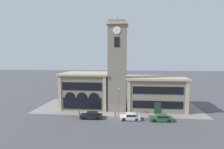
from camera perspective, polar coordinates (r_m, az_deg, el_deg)
ground_plane at (r=38.11m, az=1.20°, el=-13.75°), size 300.00×300.00×0.00m
sidewalk_kerb at (r=44.91m, az=1.94°, el=-10.71°), size 39.68×14.32×0.15m
clock_tower at (r=41.15m, az=1.79°, el=2.64°), size 4.90×4.90×22.20m
town_hall_left_wing at (r=45.59m, az=-8.22°, el=-4.90°), size 12.04×10.05×8.81m
town_hall_right_wing at (r=44.80m, az=13.77°, el=-5.74°), size 14.14×10.05×7.94m
parked_car_near at (r=37.35m, az=-6.68°, el=-13.03°), size 4.60×2.18×1.36m
parked_car_mid at (r=36.54m, az=5.96°, el=-13.47°), size 4.18×2.12×1.33m
parked_car_far at (r=37.09m, az=15.69°, el=-13.40°), size 4.67×2.19×1.26m
street_lamp at (r=37.58m, az=2.20°, el=-7.56°), size 0.36×0.36×6.02m
bollard at (r=38.28m, az=1.05°, el=-12.61°), size 0.18×0.18×1.06m
fire_hydrant at (r=39.67m, az=-10.65°, el=-12.21°), size 0.22×0.22×0.87m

